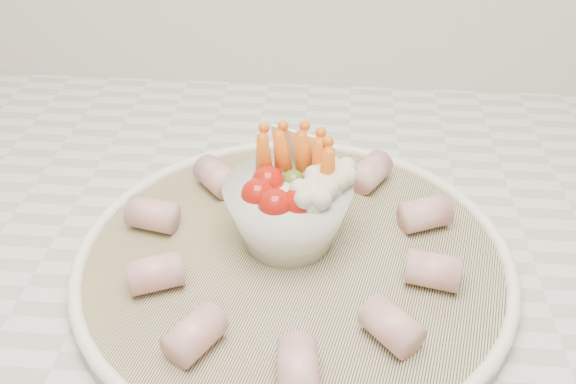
{
  "coord_description": "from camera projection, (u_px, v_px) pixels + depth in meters",
  "views": [
    {
      "loc": [
        0.21,
        0.94,
        1.31
      ],
      "look_at": [
        0.17,
        1.39,
        0.99
      ],
      "focal_mm": 40.0,
      "sensor_mm": 36.0,
      "label": 1
    }
  ],
  "objects": [
    {
      "name": "veggie_bowl",
      "position": [
        291.0,
        205.0,
        0.57
      ],
      "size": [
        0.11,
        0.11,
        0.1
      ],
      "color": "silver",
      "rests_on": "serving_platter"
    },
    {
      "name": "serving_platter",
      "position": [
        294.0,
        259.0,
        0.58
      ],
      "size": [
        0.47,
        0.47,
        0.02
      ],
      "color": "navy",
      "rests_on": "kitchen_counter"
    },
    {
      "name": "cured_meat_rolls",
      "position": [
        293.0,
        242.0,
        0.57
      ],
      "size": [
        0.31,
        0.31,
        0.03
      ],
      "color": "#B95460",
      "rests_on": "serving_platter"
    }
  ]
}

